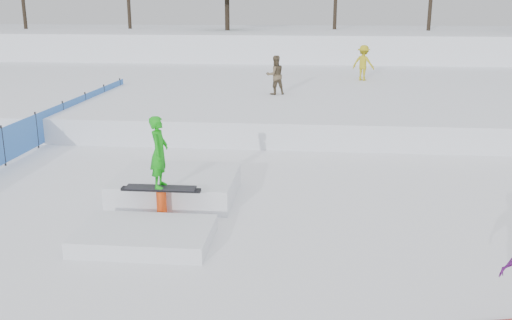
# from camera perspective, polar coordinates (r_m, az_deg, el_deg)

# --- Properties ---
(ground) EXTENTS (120.00, 120.00, 0.00)m
(ground) POSITION_cam_1_polar(r_m,az_deg,el_deg) (10.25, -3.93, -8.88)
(ground) COLOR white
(snow_berm) EXTENTS (60.00, 14.00, 2.40)m
(snow_berm) POSITION_cam_1_polar(r_m,az_deg,el_deg) (39.34, 3.36, 11.15)
(snow_berm) COLOR white
(snow_berm) RESTS_ON ground
(snow_midrise) EXTENTS (50.00, 18.00, 0.80)m
(snow_midrise) POSITION_cam_1_polar(r_m,az_deg,el_deg) (25.53, 1.99, 6.95)
(snow_midrise) COLOR white
(snow_midrise) RESTS_ON ground
(safety_fence) EXTENTS (0.05, 16.00, 1.10)m
(safety_fence) POSITION_cam_1_polar(r_m,az_deg,el_deg) (18.13, -21.08, 2.81)
(safety_fence) COLOR #376FC6
(safety_fence) RESTS_ON ground
(walker_olive) EXTENTS (0.88, 0.81, 1.47)m
(walker_olive) POSITION_cam_1_polar(r_m,az_deg,el_deg) (21.85, 1.94, 8.49)
(walker_olive) COLOR brown
(walker_olive) RESTS_ON snow_midrise
(walker_ygreen) EXTENTS (1.16, 0.98, 1.56)m
(walker_ygreen) POSITION_cam_1_polar(r_m,az_deg,el_deg) (26.22, 10.69, 9.52)
(walker_ygreen) COLOR #AEA119
(walker_ygreen) RESTS_ON snow_midrise
(jib_rail_feature) EXTENTS (2.60, 4.40, 2.11)m
(jib_rail_feature) POSITION_cam_1_polar(r_m,az_deg,el_deg) (12.13, -8.72, -3.53)
(jib_rail_feature) COLOR white
(jib_rail_feature) RESTS_ON ground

